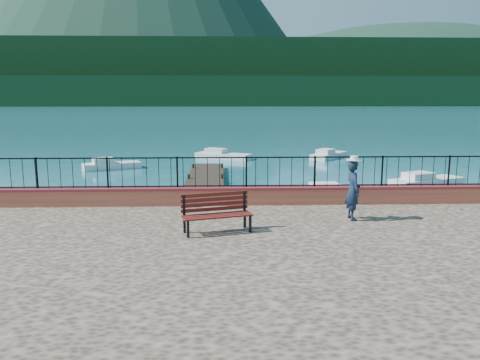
{
  "coord_description": "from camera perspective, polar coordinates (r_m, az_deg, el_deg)",
  "views": [
    {
      "loc": [
        -1.07,
        -11.04,
        4.57
      ],
      "look_at": [
        -0.57,
        2.0,
        2.3
      ],
      "focal_mm": 35.0,
      "sensor_mm": 36.0,
      "label": 1
    }
  ],
  "objects": [
    {
      "name": "boat_2",
      "position": [
        26.62,
        21.84,
        0.15
      ],
      "size": [
        4.34,
        2.76,
        0.8
      ],
      "primitive_type": "cube",
      "rotation": [
        0.0,
        0.0,
        0.38
      ],
      "color": "silver",
      "rests_on": "ground"
    },
    {
      "name": "boat_5",
      "position": [
        37.0,
        10.79,
        3.23
      ],
      "size": [
        3.49,
        3.87,
        0.8
      ],
      "primitive_type": "cube",
      "rotation": [
        0.0,
        0.0,
        0.89
      ],
      "color": "silver",
      "rests_on": "ground"
    },
    {
      "name": "boat_0",
      "position": [
        19.36,
        -22.64,
        -3.34
      ],
      "size": [
        4.34,
        2.6,
        0.8
      ],
      "primitive_type": "cube",
      "rotation": [
        0.0,
        0.0,
        0.34
      ],
      "color": "silver",
      "rests_on": "ground"
    },
    {
      "name": "foothills",
      "position": [
        371.45,
        -2.09,
        12.57
      ],
      "size": [
        900.0,
        120.0,
        44.0
      ],
      "primitive_type": "cube",
      "color": "black",
      "rests_on": "ground"
    },
    {
      "name": "far_forest",
      "position": [
        311.07,
        -2.05,
        10.69
      ],
      "size": [
        900.0,
        60.0,
        18.0
      ],
      "primitive_type": "cube",
      "color": "black",
      "rests_on": "ground"
    },
    {
      "name": "dock",
      "position": [
        23.48,
        -4.44,
        -1.01
      ],
      "size": [
        2.0,
        16.0,
        0.3
      ],
      "primitive_type": "cube",
      "color": "#2D231C",
      "rests_on": "ground"
    },
    {
      "name": "person",
      "position": [
        13.48,
        13.6,
        -1.21
      ],
      "size": [
        0.45,
        0.65,
        1.69
      ],
      "primitive_type": "imported",
      "rotation": [
        0.0,
        0.0,
        1.66
      ],
      "color": "#111F34",
      "rests_on": "promenade"
    },
    {
      "name": "boat_3",
      "position": [
        31.88,
        -15.36,
        2.01
      ],
      "size": [
        3.85,
        2.68,
        0.8
      ],
      "primitive_type": "cube",
      "rotation": [
        0.0,
        0.0,
        0.42
      ],
      "color": "silver",
      "rests_on": "ground"
    },
    {
      "name": "parapet",
      "position": [
        15.09,
        1.91,
        -1.91
      ],
      "size": [
        28.0,
        0.46,
        0.58
      ],
      "primitive_type": "cube",
      "color": "#CD6A4A",
      "rests_on": "promenade"
    },
    {
      "name": "park_bench",
      "position": [
        11.99,
        -2.82,
        -4.99
      ],
      "size": [
        1.87,
        1.04,
        0.99
      ],
      "rotation": [
        0.0,
        0.0,
        0.28
      ],
      "color": "black",
      "rests_on": "promenade"
    },
    {
      "name": "boat_1",
      "position": [
        21.87,
        11.64,
        -1.32
      ],
      "size": [
        3.68,
        1.64,
        0.8
      ],
      "primitive_type": "cube",
      "rotation": [
        0.0,
        0.0,
        0.1
      ],
      "color": "silver",
      "rests_on": "ground"
    },
    {
      "name": "ground",
      "position": [
        11.99,
        3.16,
        -12.54
      ],
      "size": [
        2000.0,
        2000.0,
        0.0
      ],
      "primitive_type": "plane",
      "color": "#19596B",
      "rests_on": "ground"
    },
    {
      "name": "railing",
      "position": [
        14.96,
        1.93,
        0.96
      ],
      "size": [
        27.0,
        0.05,
        0.95
      ],
      "primitive_type": "cube",
      "color": "black",
      "rests_on": "parapet"
    },
    {
      "name": "boat_4",
      "position": [
        36.08,
        -2.06,
        3.24
      ],
      "size": [
        4.47,
        3.15,
        0.8
      ],
      "primitive_type": "cube",
      "rotation": [
        0.0,
        0.0,
        -0.47
      ],
      "color": "silver",
      "rests_on": "ground"
    },
    {
      "name": "companion_hill",
      "position": [
        612.35,
        19.2,
        8.92
      ],
      "size": [
        448.0,
        384.0,
        180.0
      ],
      "primitive_type": "ellipsoid",
      "color": "#142D23",
      "rests_on": "ground"
    },
    {
      "name": "hat",
      "position": [
        13.34,
        13.75,
        2.61
      ],
      "size": [
        0.44,
        0.44,
        0.12
      ],
      "primitive_type": "cylinder",
      "color": "silver",
      "rests_on": "person"
    }
  ]
}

